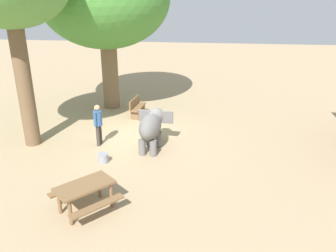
{
  "coord_description": "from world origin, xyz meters",
  "views": [
    {
      "loc": [
        12.31,
        2.95,
        5.41
      ],
      "look_at": [
        0.55,
        1.42,
        0.8
      ],
      "focal_mm": 35.88,
      "sensor_mm": 36.0,
      "label": 1
    }
  ],
  "objects_px": {
    "person_handler": "(98,122)",
    "feed_bucket": "(103,158)",
    "wooden_bench": "(137,107)",
    "elephant": "(152,126)",
    "picnic_table_near": "(85,191)"
  },
  "relations": [
    {
      "from": "person_handler",
      "to": "feed_bucket",
      "type": "distance_m",
      "value": 1.72
    },
    {
      "from": "person_handler",
      "to": "wooden_bench",
      "type": "relative_size",
      "value": 1.13
    },
    {
      "from": "elephant",
      "to": "picnic_table_near",
      "type": "bearing_deg",
      "value": 170.23
    },
    {
      "from": "person_handler",
      "to": "picnic_table_near",
      "type": "bearing_deg",
      "value": -69.41
    },
    {
      "from": "wooden_bench",
      "to": "elephant",
      "type": "bearing_deg",
      "value": 25.95
    },
    {
      "from": "elephant",
      "to": "feed_bucket",
      "type": "height_order",
      "value": "elephant"
    },
    {
      "from": "person_handler",
      "to": "picnic_table_near",
      "type": "distance_m",
      "value": 4.29
    },
    {
      "from": "person_handler",
      "to": "picnic_table_near",
      "type": "relative_size",
      "value": 0.77
    },
    {
      "from": "person_handler",
      "to": "wooden_bench",
      "type": "height_order",
      "value": "person_handler"
    },
    {
      "from": "elephant",
      "to": "picnic_table_near",
      "type": "height_order",
      "value": "elephant"
    },
    {
      "from": "person_handler",
      "to": "wooden_bench",
      "type": "distance_m",
      "value": 3.58
    },
    {
      "from": "elephant",
      "to": "feed_bucket",
      "type": "xyz_separation_m",
      "value": [
        1.36,
        -1.48,
        -0.73
      ]
    },
    {
      "from": "feed_bucket",
      "to": "picnic_table_near",
      "type": "bearing_deg",
      "value": 8.37
    },
    {
      "from": "wooden_bench",
      "to": "picnic_table_near",
      "type": "height_order",
      "value": "wooden_bench"
    },
    {
      "from": "wooden_bench",
      "to": "feed_bucket",
      "type": "height_order",
      "value": "wooden_bench"
    }
  ]
}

